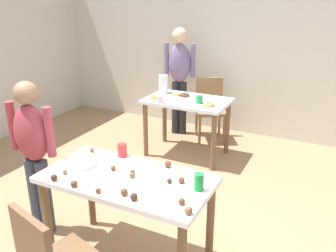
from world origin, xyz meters
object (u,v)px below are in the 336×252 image
person_adult_far (179,72)px  person_girl_near (33,147)px  pitcher_far (163,84)px  chair_far_table (210,105)px  dining_table_near (127,190)px  soda_can (199,182)px  mixing_bowl (81,161)px  dining_table_far (187,109)px

person_adult_far → person_girl_near: bearing=-92.0°
pitcher_far → person_adult_far: bearing=90.5°
person_adult_far → chair_far_table: bearing=2.3°
dining_table_near → soda_can: bearing=6.4°
mixing_bowl → person_girl_near: bearing=179.0°
dining_table_far → pitcher_far: size_ratio=4.32×
person_girl_near → mixing_bowl: size_ratio=6.85×
dining_table_near → pitcher_far: bearing=110.5°
dining_table_near → person_adult_far: person_adult_far is taller
chair_far_table → person_girl_near: (-0.56, -2.70, 0.31)m
dining_table_near → chair_far_table: chair_far_table is taller
person_girl_near → mixing_bowl: bearing=-1.0°
person_adult_far → mixing_bowl: bearing=-81.4°
chair_far_table → soda_can: bearing=-71.6°
person_girl_near → person_adult_far: person_adult_far is taller
mixing_bowl → chair_far_table: bearing=88.6°
person_adult_far → pitcher_far: 0.52m
soda_can → person_adult_far: bearing=117.2°
soda_can → person_girl_near: bearing=-177.6°
chair_far_table → person_adult_far: (-0.47, -0.02, 0.43)m
soda_can → dining_table_near: bearing=-173.6°
chair_far_table → pitcher_far: size_ratio=3.65×
dining_table_far → mixing_bowl: 2.04m
mixing_bowl → pitcher_far: size_ratio=0.83×
pitcher_far → person_girl_near: bearing=-92.5°
soda_can → pitcher_far: pitcher_far is taller
dining_table_near → soda_can: size_ratio=10.22×
person_adult_far → mixing_bowl: size_ratio=7.79×
person_girl_near → person_adult_far: (0.09, 2.68, 0.13)m
chair_far_table → dining_table_far: bearing=-95.1°
person_girl_near → pitcher_far: person_girl_near is taller
chair_far_table → mixing_bowl: chair_far_table is taller
person_girl_near → chair_far_table: bearing=78.2°
pitcher_far → dining_table_far: bearing=-18.8°
dining_table_near → dining_table_far: bearing=101.2°
dining_table_near → person_girl_near: (-0.90, 0.00, 0.16)m
dining_table_near → dining_table_far: size_ratio=1.21×
person_adult_far → pitcher_far: (0.00, -0.52, -0.06)m
dining_table_far → soda_can: soda_can is taller
chair_far_table → person_girl_near: 2.77m
dining_table_near → dining_table_far: same height
dining_table_far → dining_table_near: bearing=-78.8°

